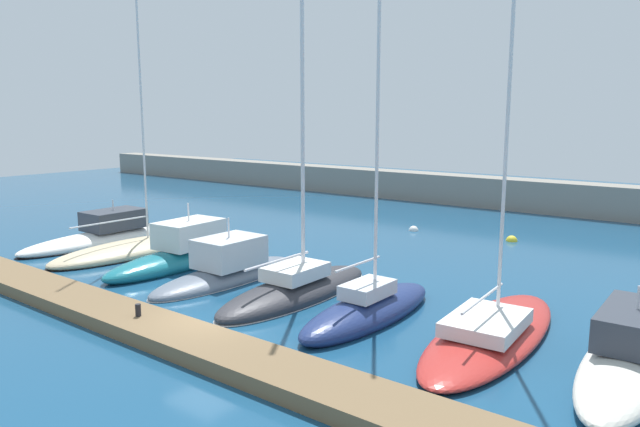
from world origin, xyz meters
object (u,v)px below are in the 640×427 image
at_px(motorboat_white_nearest, 106,235).
at_px(mooring_buoy_yellow, 512,241).
at_px(motorboat_teal_third, 184,252).
at_px(motorboat_ivory_eighth, 631,354).
at_px(sailboat_navy_sixth, 369,308).
at_px(dock_bollard, 138,310).
at_px(mooring_buoy_white, 413,231).
at_px(sailboat_red_seventh, 491,330).
at_px(motorboat_slate_fourth, 228,270).
at_px(sailboat_sand_second, 135,249).
at_px(sailboat_charcoal_fifth, 297,289).

distance_m(motorboat_white_nearest, mooring_buoy_yellow, 24.50).
xyz_separation_m(motorboat_teal_third, motorboat_ivory_eighth, (20.55, -0.23, -0.05)).
distance_m(sailboat_navy_sixth, mooring_buoy_yellow, 16.85).
relative_size(motorboat_white_nearest, motorboat_ivory_eighth, 1.18).
height_order(motorboat_teal_third, dock_bollard, motorboat_teal_third).
bearing_deg(mooring_buoy_white, sailboat_red_seventh, -53.32).
distance_m(motorboat_ivory_eighth, mooring_buoy_white, 21.91).
relative_size(motorboat_slate_fourth, mooring_buoy_white, 13.62).
relative_size(sailboat_navy_sixth, mooring_buoy_yellow, 20.76).
distance_m(mooring_buoy_white, dock_bollard, 22.12).
xyz_separation_m(sailboat_sand_second, sailboat_red_seventh, (20.55, -0.24, 0.12)).
bearing_deg(sailboat_red_seventh, motorboat_teal_third, 85.54).
distance_m(mooring_buoy_yellow, mooring_buoy_white, 6.35).
bearing_deg(motorboat_slate_fourth, sailboat_charcoal_fifth, -90.23).
relative_size(motorboat_teal_third, sailboat_navy_sixth, 0.67).
xyz_separation_m(motorboat_slate_fourth, sailboat_charcoal_fifth, (4.19, 0.01, -0.13)).
xyz_separation_m(motorboat_white_nearest, sailboat_navy_sixth, (19.85, -1.60, -0.04)).
relative_size(motorboat_teal_third, sailboat_charcoal_fifth, 0.57).
xyz_separation_m(mooring_buoy_yellow, dock_bollard, (-5.16, -22.83, 0.73)).
bearing_deg(sailboat_charcoal_fifth, dock_bollard, 162.76).
bearing_deg(sailboat_navy_sixth, motorboat_ivory_eighth, -84.81).
relative_size(motorboat_slate_fourth, dock_bollard, 19.67).
bearing_deg(motorboat_ivory_eighth, motorboat_teal_third, 87.77).
bearing_deg(sailboat_sand_second, dock_bollard, -123.89).
xyz_separation_m(sailboat_charcoal_fifth, motorboat_ivory_eighth, (12.62, 0.31, 0.26)).
xyz_separation_m(motorboat_white_nearest, sailboat_sand_second, (3.74, -0.60, -0.21)).
bearing_deg(mooring_buoy_yellow, sailboat_charcoal_fifth, -101.25).
distance_m(motorboat_ivory_eighth, mooring_buoy_yellow, 18.60).
xyz_separation_m(sailboat_sand_second, motorboat_slate_fourth, (8.00, -0.54, 0.23)).
distance_m(sailboat_sand_second, sailboat_charcoal_fifth, 12.20).
height_order(sailboat_sand_second, sailboat_charcoal_fifth, sailboat_sand_second).
height_order(motorboat_slate_fourth, mooring_buoy_yellow, motorboat_slate_fourth).
bearing_deg(sailboat_navy_sixth, motorboat_white_nearest, 85.53).
height_order(sailboat_sand_second, mooring_buoy_white, sailboat_sand_second).
bearing_deg(motorboat_ivory_eighth, mooring_buoy_yellow, 28.66).
relative_size(motorboat_ivory_eighth, mooring_buoy_white, 14.18).
height_order(sailboat_red_seventh, mooring_buoy_yellow, sailboat_red_seventh).
xyz_separation_m(motorboat_ivory_eighth, mooring_buoy_yellow, (-9.36, 16.06, -0.58)).
height_order(sailboat_navy_sixth, mooring_buoy_white, sailboat_navy_sixth).
bearing_deg(motorboat_white_nearest, motorboat_teal_third, -95.70).
xyz_separation_m(sailboat_navy_sixth, mooring_buoy_yellow, (-0.67, 16.83, -0.39)).
bearing_deg(mooring_buoy_yellow, motorboat_teal_third, -125.27).
bearing_deg(sailboat_charcoal_fifth, sailboat_red_seventh, -88.81).
bearing_deg(sailboat_red_seventh, motorboat_white_nearest, 84.42).
relative_size(mooring_buoy_yellow, dock_bollard, 1.55).
bearing_deg(sailboat_navy_sixth, motorboat_teal_third, 85.30).
bearing_deg(dock_bollard, sailboat_sand_second, 145.77).
distance_m(motorboat_white_nearest, motorboat_teal_third, 8.01).
height_order(sailboat_sand_second, sailboat_red_seventh, sailboat_sand_second).
bearing_deg(motorboat_teal_third, mooring_buoy_yellow, -38.82).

